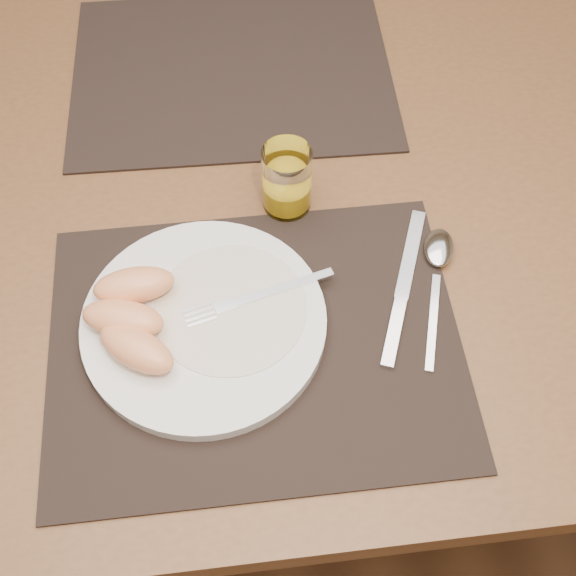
% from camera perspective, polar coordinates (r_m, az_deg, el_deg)
% --- Properties ---
extents(ground, '(5.00, 5.00, 0.00)m').
position_cam_1_polar(ground, '(1.57, -1.43, -10.21)').
color(ground, brown).
rests_on(ground, ground).
extents(table, '(1.40, 0.90, 0.75)m').
position_cam_1_polar(table, '(0.99, -2.24, 4.67)').
color(table, brown).
rests_on(table, ground).
extents(placemat_near, '(0.45, 0.35, 0.00)m').
position_cam_1_polar(placemat_near, '(0.80, -2.60, -4.33)').
color(placemat_near, black).
rests_on(placemat_near, table).
extents(placemat_far, '(0.46, 0.36, 0.00)m').
position_cam_1_polar(placemat_far, '(1.08, -4.45, 16.67)').
color(placemat_far, black).
rests_on(placemat_far, table).
extents(plate, '(0.27, 0.27, 0.02)m').
position_cam_1_polar(plate, '(0.80, -6.63, -2.71)').
color(plate, white).
rests_on(plate, placemat_near).
extents(plate_dressing, '(0.17, 0.17, 0.00)m').
position_cam_1_polar(plate_dressing, '(0.80, -4.59, -1.57)').
color(plate_dressing, white).
rests_on(plate_dressing, plate).
extents(fork, '(0.17, 0.06, 0.00)m').
position_cam_1_polar(fork, '(0.80, -3.29, -0.92)').
color(fork, silver).
rests_on(fork, plate).
extents(knife, '(0.09, 0.21, 0.01)m').
position_cam_1_polar(knife, '(0.83, 8.92, -0.79)').
color(knife, silver).
rests_on(knife, placemat_near).
extents(spoon, '(0.08, 0.19, 0.01)m').
position_cam_1_polar(spoon, '(0.86, 11.78, 2.33)').
color(spoon, silver).
rests_on(spoon, placemat_near).
extents(juice_glass, '(0.06, 0.06, 0.09)m').
position_cam_1_polar(juice_glass, '(0.87, -0.09, 8.36)').
color(juice_glass, white).
rests_on(juice_glass, placemat_near).
extents(grapefruit_wedges, '(0.11, 0.15, 0.04)m').
position_cam_1_polar(grapefruit_wedges, '(0.79, -12.29, -2.25)').
color(grapefruit_wedges, '#FCA366').
rests_on(grapefruit_wedges, plate).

